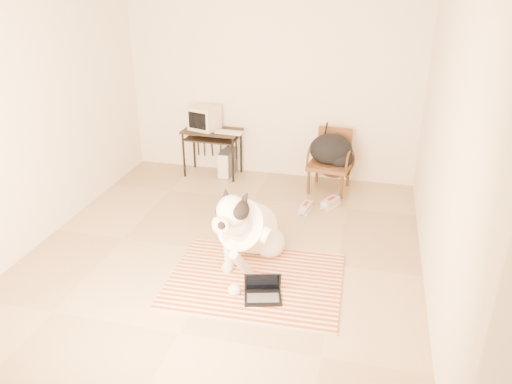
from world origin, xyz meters
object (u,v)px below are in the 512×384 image
(computer_desk, at_px, (212,137))
(backpack, at_px, (333,151))
(dog, at_px, (248,230))
(laptop, at_px, (263,291))
(rattan_chair, at_px, (331,161))
(crt_monitor, at_px, (204,118))
(pc_tower, at_px, (228,163))

(computer_desk, xyz_separation_m, backpack, (1.69, -0.16, -0.02))
(dog, xyz_separation_m, computer_desk, (-1.06, 2.13, 0.19))
(laptop, xyz_separation_m, rattan_chair, (0.33, 2.59, 0.32))
(rattan_chair, bearing_deg, backpack, -70.03)
(laptop, xyz_separation_m, crt_monitor, (-1.45, 2.73, 0.75))
(crt_monitor, relative_size, backpack, 0.75)
(computer_desk, relative_size, backpack, 1.39)
(rattan_chair, bearing_deg, pc_tower, 174.31)
(computer_desk, xyz_separation_m, pc_tower, (0.21, 0.05, -0.39))
(crt_monitor, bearing_deg, dog, -61.57)
(crt_monitor, bearing_deg, computer_desk, -19.71)
(laptop, bearing_deg, pc_tower, 112.58)
(laptop, height_order, rattan_chair, rattan_chair)
(dog, height_order, laptop, dog)
(laptop, xyz_separation_m, computer_desk, (-1.34, 2.69, 0.49))
(pc_tower, bearing_deg, backpack, -7.86)
(computer_desk, distance_m, crt_monitor, 0.28)
(dog, distance_m, computer_desk, 2.39)
(laptop, bearing_deg, computer_desk, 116.58)
(dog, distance_m, backpack, 2.08)
(laptop, height_order, backpack, backpack)
(crt_monitor, xyz_separation_m, rattan_chair, (1.78, -0.14, -0.42))
(pc_tower, bearing_deg, laptop, -67.42)
(dog, distance_m, pc_tower, 2.35)
(pc_tower, xyz_separation_m, rattan_chair, (1.46, -0.15, 0.22))
(crt_monitor, xyz_separation_m, pc_tower, (0.32, 0.01, -0.64))
(crt_monitor, height_order, rattan_chair, crt_monitor)
(pc_tower, bearing_deg, rattan_chair, -5.69)
(crt_monitor, xyz_separation_m, backpack, (1.80, -0.20, -0.27))
(laptop, relative_size, pc_tower, 0.96)
(computer_desk, height_order, backpack, backpack)
(dog, height_order, crt_monitor, crt_monitor)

